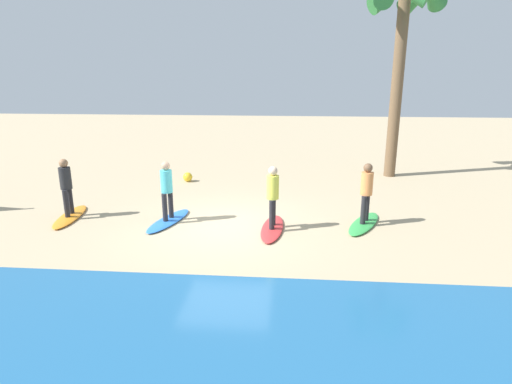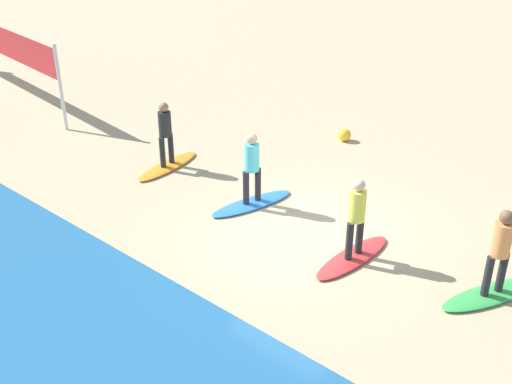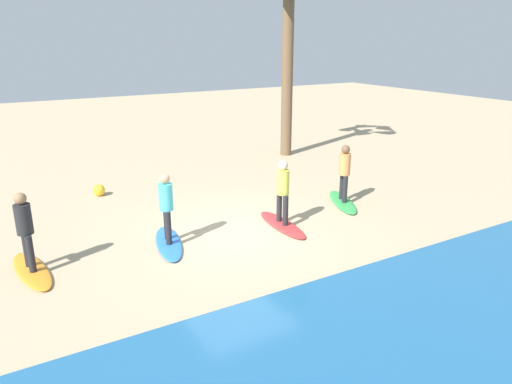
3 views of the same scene
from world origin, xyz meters
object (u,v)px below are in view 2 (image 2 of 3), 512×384
(surfboard_red, at_px, (353,257))
(surfer_red, at_px, (357,212))
(surfboard_green, at_px, (491,294))
(beach_ball, at_px, (344,135))
(surfer_orange, at_px, (165,129))
(surfboard_orange, at_px, (168,166))
(surfer_blue, at_px, (252,163))
(surfboard_blue, at_px, (252,203))
(surfer_green, at_px, (501,247))

(surfboard_red, distance_m, surfer_red, 0.99)
(surfboard_green, height_order, beach_ball, beach_ball)
(surfer_orange, bearing_deg, surfboard_orange, 0.00)
(surfer_red, distance_m, surfer_orange, 5.87)
(surfer_red, relative_size, surfboard_orange, 0.78)
(surfboard_orange, xyz_separation_m, surfer_orange, (0.00, 0.00, 0.99))
(beach_ball, bearing_deg, surfboard_green, 144.25)
(surfboard_red, xyz_separation_m, surfer_blue, (2.92, -0.37, 0.99))
(surfboard_blue, bearing_deg, surfer_red, 96.74)
(surfboard_red, height_order, surfer_blue, surfer_blue)
(surfer_blue, height_order, surfboard_orange, surfer_blue)
(surfboard_red, relative_size, beach_ball, 5.86)
(surfer_red, bearing_deg, surfboard_orange, -4.63)
(surfer_blue, height_order, surfer_orange, same)
(surfer_green, relative_size, beach_ball, 4.58)
(surfboard_orange, bearing_deg, surfboard_green, 83.58)
(surfer_red, height_order, beach_ball, surfer_red)
(surfer_red, xyz_separation_m, surfboard_orange, (5.85, -0.47, -0.99))
(surfboard_orange, height_order, beach_ball, beach_ball)
(surfer_red, height_order, surfboard_orange, surfer_red)
(surfboard_green, relative_size, beach_ball, 5.86)
(surfboard_green, relative_size, surfboard_orange, 1.00)
(beach_ball, bearing_deg, surfboard_orange, 61.60)
(surfer_blue, xyz_separation_m, surfboard_orange, (2.93, -0.10, -0.99))
(surfer_red, bearing_deg, surfer_blue, -7.23)
(surfboard_green, distance_m, surfer_orange, 8.40)
(surfboard_orange, height_order, surfer_orange, surfer_orange)
(surfboard_blue, relative_size, beach_ball, 5.86)
(surfboard_orange, relative_size, surfer_orange, 1.28)
(surfer_orange, bearing_deg, surfboard_blue, 177.99)
(surfboard_green, distance_m, surfboard_orange, 8.34)
(surfboard_green, relative_size, surfer_red, 1.28)
(surfer_green, distance_m, surfboard_orange, 8.40)
(surfboard_orange, bearing_deg, surfboard_blue, 80.81)
(surfboard_green, xyz_separation_m, surfboard_red, (2.49, 0.58, 0.00))
(surfer_green, bearing_deg, surfboard_orange, 0.77)
(surfer_red, distance_m, surfer_blue, 2.95)
(surfer_blue, relative_size, surfboard_orange, 0.78)
(surfboard_green, height_order, surfer_green, surfer_green)
(surfboard_green, distance_m, surfer_red, 2.75)
(surfer_green, distance_m, surfboard_red, 2.75)
(surfer_red, bearing_deg, beach_ball, -54.58)
(surfboard_green, relative_size, surfboard_red, 1.00)
(beach_ball, bearing_deg, surfer_orange, 61.60)
(surfboard_red, height_order, surfboard_orange, same)
(surfboard_blue, height_order, surfer_orange, surfer_orange)
(surfboard_blue, xyz_separation_m, surfboard_orange, (2.93, -0.10, 0.00))
(surfer_red, relative_size, surfer_blue, 1.00)
(surfer_orange, bearing_deg, surfer_blue, 177.99)
(surfer_red, distance_m, beach_ball, 6.05)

